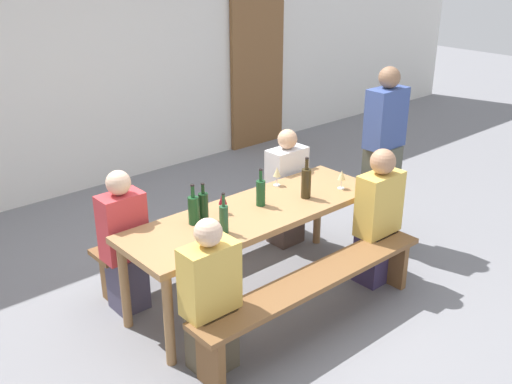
% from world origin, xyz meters
% --- Properties ---
extents(ground_plane, '(24.00, 24.00, 0.00)m').
position_xyz_m(ground_plane, '(0.00, 0.00, 0.00)').
color(ground_plane, slate).
extents(back_wall, '(14.00, 0.20, 3.20)m').
position_xyz_m(back_wall, '(0.00, 3.08, 1.60)').
color(back_wall, silver).
rests_on(back_wall, ground).
extents(wooden_door, '(0.90, 0.06, 2.10)m').
position_xyz_m(wooden_door, '(2.60, 2.94, 1.05)').
color(wooden_door, brown).
rests_on(wooden_door, ground).
extents(tasting_table, '(2.21, 0.70, 0.75)m').
position_xyz_m(tasting_table, '(0.00, 0.00, 0.67)').
color(tasting_table, '#9E7247').
rests_on(tasting_table, ground).
extents(bench_near, '(2.11, 0.30, 0.45)m').
position_xyz_m(bench_near, '(0.00, -0.65, 0.36)').
color(bench_near, brown).
rests_on(bench_near, ground).
extents(bench_far, '(2.11, 0.30, 0.45)m').
position_xyz_m(bench_far, '(0.00, 0.65, 0.36)').
color(bench_far, brown).
rests_on(bench_far, ground).
extents(wine_bottle_0, '(0.07, 0.07, 0.29)m').
position_xyz_m(wine_bottle_0, '(-0.41, 0.13, 0.86)').
color(wine_bottle_0, '#143319').
rests_on(wine_bottle_0, tasting_table).
extents(wine_bottle_1, '(0.08, 0.08, 0.31)m').
position_xyz_m(wine_bottle_1, '(-0.51, 0.12, 0.86)').
color(wine_bottle_1, '#194723').
rests_on(wine_bottle_1, tasting_table).
extents(wine_bottle_2, '(0.08, 0.08, 0.34)m').
position_xyz_m(wine_bottle_2, '(0.46, -0.08, 0.88)').
color(wine_bottle_2, '#332814').
rests_on(wine_bottle_2, tasting_table).
extents(wine_bottle_3, '(0.06, 0.06, 0.31)m').
position_xyz_m(wine_bottle_3, '(-0.43, -0.14, 0.86)').
color(wine_bottle_3, '#234C2D').
rests_on(wine_bottle_3, tasting_table).
extents(wine_bottle_4, '(0.07, 0.07, 0.31)m').
position_xyz_m(wine_bottle_4, '(0.09, 0.04, 0.86)').
color(wine_bottle_4, '#194723').
rests_on(wine_bottle_4, tasting_table).
extents(wine_glass_0, '(0.07, 0.07, 0.17)m').
position_xyz_m(wine_glass_0, '(0.46, 0.26, 0.87)').
color(wine_glass_0, silver).
rests_on(wine_glass_0, tasting_table).
extents(wine_glass_1, '(0.07, 0.07, 0.16)m').
position_xyz_m(wine_glass_1, '(0.82, -0.15, 0.87)').
color(wine_glass_1, silver).
rests_on(wine_glass_1, tasting_table).
extents(wine_glass_2, '(0.06, 0.06, 0.18)m').
position_xyz_m(wine_glass_2, '(-0.23, 0.12, 0.87)').
color(wine_glass_2, silver).
rests_on(wine_glass_2, tasting_table).
extents(seated_guest_near_0, '(0.38, 0.24, 1.11)m').
position_xyz_m(seated_guest_near_0, '(-0.83, -0.50, 0.52)').
color(seated_guest_near_0, brown).
rests_on(seated_guest_near_0, ground).
extents(seated_guest_near_1, '(0.39, 0.24, 1.17)m').
position_xyz_m(seated_guest_near_1, '(0.89, -0.50, 0.56)').
color(seated_guest_near_1, '#392D51').
rests_on(seated_guest_near_1, ground).
extents(seated_guest_far_0, '(0.33, 0.24, 1.15)m').
position_xyz_m(seated_guest_far_0, '(-0.89, 0.50, 0.55)').
color(seated_guest_far_0, '#4A455E').
rests_on(seated_guest_far_0, ground).
extents(seated_guest_far_1, '(0.38, 0.24, 1.12)m').
position_xyz_m(seated_guest_far_1, '(0.81, 0.50, 0.53)').
color(seated_guest_far_1, '#503D36').
rests_on(seated_guest_far_1, ground).
extents(standing_host, '(0.38, 0.24, 1.68)m').
position_xyz_m(standing_host, '(1.49, -0.06, 0.81)').
color(standing_host, '#4D4F44').
rests_on(standing_host, ground).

